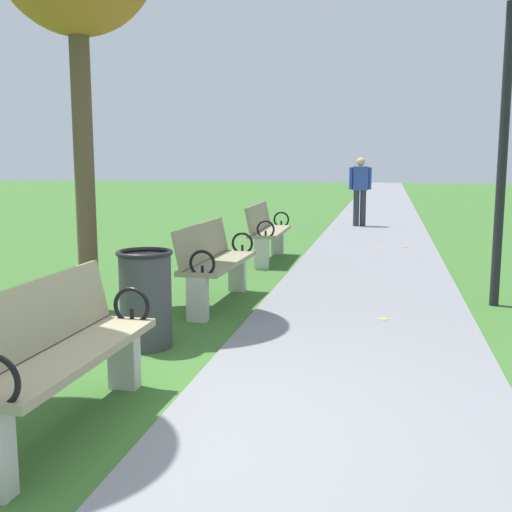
# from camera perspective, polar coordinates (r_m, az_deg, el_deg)

# --- Properties ---
(ground_plane) EXTENTS (80.00, 80.00, 0.00)m
(ground_plane) POSITION_cam_1_polar(r_m,az_deg,el_deg) (3.92, -9.55, -15.38)
(ground_plane) COLOR #386628
(paved_walkway) EXTENTS (2.23, 44.00, 0.02)m
(paved_walkway) POSITION_cam_1_polar(r_m,az_deg,el_deg) (21.37, 11.30, 4.43)
(paved_walkway) COLOR slate
(paved_walkway) RESTS_ON ground
(park_bench_1) EXTENTS (0.50, 1.61, 0.90)m
(park_bench_1) POSITION_cam_1_polar(r_m,az_deg,el_deg) (3.85, -17.49, -8.40)
(park_bench_1) COLOR gray
(park_bench_1) RESTS_ON ground
(park_bench_2) EXTENTS (0.52, 1.61, 0.90)m
(park_bench_2) POSITION_cam_1_polar(r_m,az_deg,el_deg) (6.87, -3.80, -0.49)
(park_bench_2) COLOR gray
(park_bench_2) RESTS_ON ground
(park_bench_3) EXTENTS (0.50, 1.61, 0.90)m
(park_bench_3) POSITION_cam_1_polar(r_m,az_deg,el_deg) (9.81, 1.01, 2.34)
(park_bench_3) COLOR gray
(park_bench_3) RESTS_ON ground
(pedestrian_walking) EXTENTS (0.52, 0.28, 1.62)m
(pedestrian_walking) POSITION_cam_1_polar(r_m,az_deg,el_deg) (15.02, 9.51, 6.18)
(pedestrian_walking) COLOR #2D2D38
(pedestrian_walking) RESTS_ON paved_walkway
(trash_bin) EXTENTS (0.48, 0.48, 0.84)m
(trash_bin) POSITION_cam_1_polar(r_m,az_deg,el_deg) (5.39, -10.07, -3.88)
(trash_bin) COLOR #38383D
(trash_bin) RESTS_ON ground
(lamp_post) EXTENTS (0.28, 0.28, 3.48)m
(lamp_post) POSITION_cam_1_polar(r_m,az_deg,el_deg) (7.25, 21.97, 13.85)
(lamp_post) COLOR black
(lamp_post) RESTS_ON ground
(scattered_leaves) EXTENTS (3.34, 10.73, 0.02)m
(scattered_leaves) POSITION_cam_1_polar(r_m,az_deg,el_deg) (7.60, 3.43, -3.19)
(scattered_leaves) COLOR #AD6B23
(scattered_leaves) RESTS_ON ground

